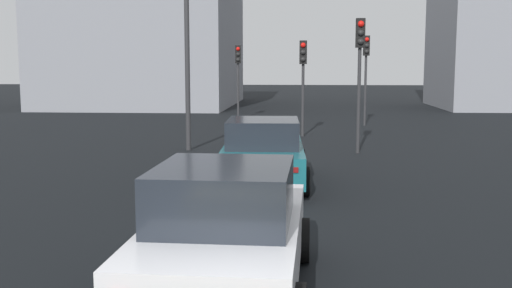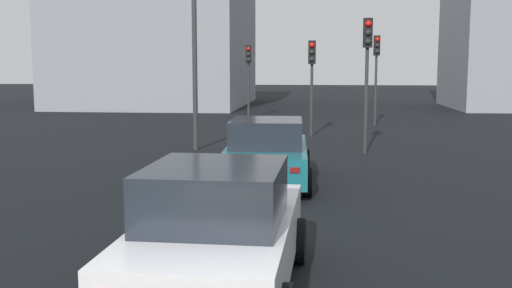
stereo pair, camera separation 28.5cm
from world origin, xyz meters
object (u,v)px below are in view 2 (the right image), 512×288
at_px(traffic_light_near_right, 367,57).
at_px(traffic_light_far_right, 248,66).
at_px(car_white_second, 218,233).
at_px(car_teal_lead, 267,153).
at_px(traffic_light_far_left, 312,68).
at_px(street_lamp_kerbside, 194,2).
at_px(traffic_light_near_left, 376,61).

relative_size(traffic_light_near_right, traffic_light_far_right, 1.12).
relative_size(car_white_second, traffic_light_far_right, 1.13).
bearing_deg(car_white_second, traffic_light_near_right, -11.05).
height_order(traffic_light_near_right, traffic_light_far_right, traffic_light_near_right).
height_order(car_white_second, traffic_light_near_right, traffic_light_near_right).
height_order(car_teal_lead, traffic_light_far_left, traffic_light_far_left).
distance_m(traffic_light_far_left, traffic_light_far_right, 7.76).
bearing_deg(traffic_light_far_left, traffic_light_far_right, -152.18).
bearing_deg(car_teal_lead, traffic_light_far_left, -7.58).
height_order(car_white_second, traffic_light_far_right, traffic_light_far_right).
xyz_separation_m(car_white_second, street_lamp_kerbside, (12.47, 2.83, 4.03)).
distance_m(traffic_light_near_left, traffic_light_far_right, 6.67).
bearing_deg(street_lamp_kerbside, traffic_light_near_right, -93.28).
xyz_separation_m(car_white_second, traffic_light_far_right, (23.62, 2.37, 1.93)).
distance_m(traffic_light_near_left, traffic_light_near_right, 8.94).
bearing_deg(traffic_light_far_left, car_white_second, -0.36).
relative_size(car_teal_lead, traffic_light_near_left, 1.07).
distance_m(car_teal_lead, traffic_light_near_right, 6.28).
bearing_deg(traffic_light_far_left, street_lamp_kerbside, -39.48).
distance_m(car_teal_lead, street_lamp_kerbside, 7.41).
relative_size(car_white_second, traffic_light_near_right, 1.01).
xyz_separation_m(traffic_light_near_right, traffic_light_far_right, (11.46, 5.04, -0.32)).
bearing_deg(traffic_light_near_left, street_lamp_kerbside, -39.14).
bearing_deg(traffic_light_near_right, traffic_light_far_right, -156.87).
distance_m(traffic_light_near_left, street_lamp_kerbside, 10.97).
height_order(car_teal_lead, traffic_light_far_right, traffic_light_far_right).
distance_m(traffic_light_near_right, traffic_light_far_right, 12.53).
xyz_separation_m(traffic_light_near_left, street_lamp_kerbside, (-8.56, 6.61, 1.86)).
relative_size(traffic_light_far_right, street_lamp_kerbside, 0.45).
height_order(traffic_light_far_left, traffic_light_far_right, traffic_light_far_right).
height_order(traffic_light_near_right, street_lamp_kerbside, street_lamp_kerbside).
xyz_separation_m(traffic_light_near_left, traffic_light_near_right, (-8.87, 1.10, 0.08)).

